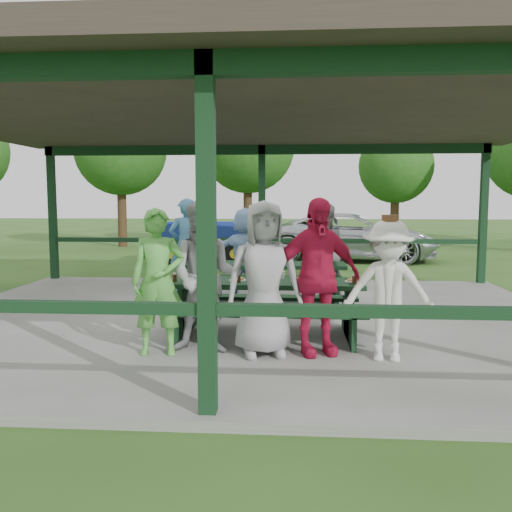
# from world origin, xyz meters

# --- Properties ---
(ground) EXTENTS (90.00, 90.00, 0.00)m
(ground) POSITION_xyz_m (0.00, 0.00, 0.00)
(ground) COLOR #294B17
(ground) RESTS_ON ground
(concrete_slab) EXTENTS (10.00, 8.00, 0.10)m
(concrete_slab) POSITION_xyz_m (0.00, 0.00, 0.05)
(concrete_slab) COLOR slate
(concrete_slab) RESTS_ON ground
(pavilion_structure) EXTENTS (10.60, 8.60, 3.24)m
(pavilion_structure) POSITION_xyz_m (0.00, 0.00, 3.17)
(pavilion_structure) COLOR black
(pavilion_structure) RESTS_ON concrete_slab
(picnic_table_near) EXTENTS (2.53, 1.39, 0.75)m
(picnic_table_near) POSITION_xyz_m (0.36, -1.20, 0.57)
(picnic_table_near) COLOR black
(picnic_table_near) RESTS_ON concrete_slab
(picnic_table_far) EXTENTS (2.68, 1.39, 0.75)m
(picnic_table_far) POSITION_xyz_m (0.24, 0.80, 0.58)
(picnic_table_far) COLOR black
(picnic_table_far) RESTS_ON concrete_slab
(table_setting) EXTENTS (2.46, 0.45, 0.10)m
(table_setting) POSITION_xyz_m (0.37, -1.18, 0.88)
(table_setting) COLOR white
(table_setting) RESTS_ON picnic_table_near
(contestant_green) EXTENTS (0.68, 0.49, 1.72)m
(contestant_green) POSITION_xyz_m (-0.86, -2.09, 0.96)
(contestant_green) COLOR #52A741
(contestant_green) RESTS_ON concrete_slab
(contestant_grey_left) EXTENTS (0.89, 0.70, 1.80)m
(contestant_grey_left) POSITION_xyz_m (-0.32, -1.96, 1.00)
(contestant_grey_left) COLOR gray
(contestant_grey_left) RESTS_ON concrete_slab
(contestant_grey_mid) EXTENTS (0.99, 0.76, 1.81)m
(contestant_grey_mid) POSITION_xyz_m (0.38, -2.03, 1.00)
(contestant_grey_mid) COLOR #98989B
(contestant_grey_mid) RESTS_ON concrete_slab
(contestant_red) EXTENTS (1.17, 0.76, 1.84)m
(contestant_red) POSITION_xyz_m (0.98, -1.96, 1.02)
(contestant_red) COLOR #BD173D
(contestant_red) RESTS_ON concrete_slab
(contestant_white_fedora) EXTENTS (1.09, 0.71, 1.65)m
(contestant_white_fedora) POSITION_xyz_m (1.79, -2.15, 0.90)
(contestant_white_fedora) COLOR silver
(contestant_white_fedora) RESTS_ON concrete_slab
(spectator_lblue) EXTENTS (1.58, 0.64, 1.67)m
(spectator_lblue) POSITION_xyz_m (-0.19, 1.80, 0.93)
(spectator_lblue) COLOR #92B9E1
(spectator_lblue) RESTS_ON concrete_slab
(spectator_blue) EXTENTS (0.79, 0.68, 1.83)m
(spectator_blue) POSITION_xyz_m (-1.39, 2.16, 1.02)
(spectator_blue) COLOR teal
(spectator_blue) RESTS_ON concrete_slab
(spectator_grey) EXTENTS (1.03, 0.92, 1.73)m
(spectator_grey) POSITION_xyz_m (1.25, 1.57, 0.97)
(spectator_grey) COLOR gray
(spectator_grey) RESTS_ON concrete_slab
(pickup_truck) EXTENTS (5.57, 3.04, 1.48)m
(pickup_truck) POSITION_xyz_m (2.52, 8.88, 0.74)
(pickup_truck) COLOR silver
(pickup_truck) RESTS_ON ground
(farm_trailer) EXTENTS (3.81, 1.90, 1.33)m
(farm_trailer) POSITION_xyz_m (-1.93, 7.69, 0.66)
(farm_trailer) COLOR navy
(farm_trailer) RESTS_ON ground
(tree_far_left) EXTENTS (3.68, 3.68, 5.75)m
(tree_far_left) POSITION_xyz_m (-6.27, 13.34, 3.89)
(tree_far_left) COLOR #2F2013
(tree_far_left) RESTS_ON ground
(tree_left) EXTENTS (3.83, 3.83, 5.99)m
(tree_left) POSITION_xyz_m (-1.21, 14.17, 4.05)
(tree_left) COLOR #2F2013
(tree_left) RESTS_ON ground
(tree_mid) EXTENTS (3.11, 3.11, 4.86)m
(tree_mid) POSITION_xyz_m (4.95, 15.09, 3.28)
(tree_mid) COLOR #2F2013
(tree_mid) RESTS_ON ground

